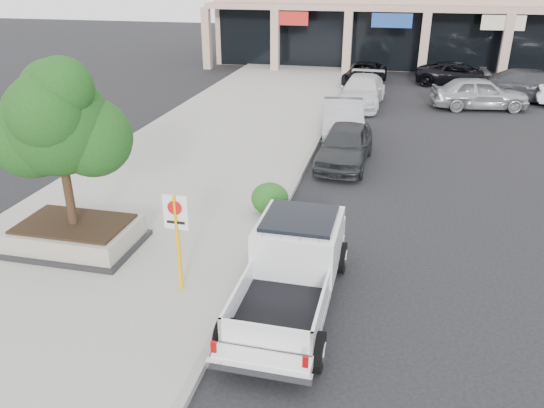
{
  "coord_description": "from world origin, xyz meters",
  "views": [
    {
      "loc": [
        1.47,
        -10.11,
        6.77
      ],
      "look_at": [
        -1.24,
        1.5,
        1.43
      ],
      "focal_mm": 35.0,
      "sensor_mm": 36.0,
      "label": 1
    }
  ],
  "objects": [
    {
      "name": "pickup_truck",
      "position": [
        -0.35,
        -0.63,
        0.86
      ],
      "size": [
        2.06,
        5.45,
        1.71
      ],
      "primitive_type": null,
      "rotation": [
        0.0,
        0.0,
        -0.01
      ],
      "color": "white",
      "rests_on": "ground"
    },
    {
      "name": "lot_car_d",
      "position": [
        5.19,
        24.74,
        0.72
      ],
      "size": [
        5.46,
        3.15,
        1.43
      ],
      "primitive_type": "imported",
      "rotation": [
        0.0,
        0.0,
        1.41
      ],
      "color": "black",
      "rests_on": "ground"
    },
    {
      "name": "lot_car_c",
      "position": [
        8.87,
        21.39,
        0.84
      ],
      "size": [
        5.79,
        2.37,
        1.68
      ],
      "primitive_type": "imported",
      "rotation": [
        0.0,
        0.0,
        1.57
      ],
      "color": "#2F3135",
      "rests_on": "ground"
    },
    {
      "name": "curb",
      "position": [
        -1.55,
        6.0,
        0.07
      ],
      "size": [
        0.2,
        52.0,
        0.15
      ],
      "primitive_type": "cube",
      "color": "gray",
      "rests_on": "ground"
    },
    {
      "name": "curb_car_c",
      "position": [
        -0.28,
        18.21,
        0.77
      ],
      "size": [
        2.47,
        5.44,
        1.54
      ],
      "primitive_type": "imported",
      "rotation": [
        0.0,
        0.0,
        -0.06
      ],
      "color": "silver",
      "rests_on": "ground"
    },
    {
      "name": "no_parking_sign",
      "position": [
        -2.8,
        -0.75,
        1.63
      ],
      "size": [
        0.55,
        0.09,
        2.3
      ],
      "color": "#F5B10C",
      "rests_on": "sidewalk"
    },
    {
      "name": "curb_car_b",
      "position": [
        -0.62,
        12.14,
        0.8
      ],
      "size": [
        2.29,
        5.0,
        1.59
      ],
      "primitive_type": "imported",
      "rotation": [
        0.0,
        0.0,
        0.13
      ],
      "color": "#97989E",
      "rests_on": "ground"
    },
    {
      "name": "lot_car_a",
      "position": [
        5.69,
        18.88,
        0.82
      ],
      "size": [
        5.1,
        2.74,
        1.65
      ],
      "primitive_type": "imported",
      "rotation": [
        0.0,
        0.0,
        1.74
      ],
      "color": "#A0A4A8",
      "rests_on": "ground"
    },
    {
      "name": "planter",
      "position": [
        -6.2,
        0.52,
        0.48
      ],
      "size": [
        3.2,
        2.2,
        0.68
      ],
      "color": "black",
      "rests_on": "sidewalk"
    },
    {
      "name": "curb_car_d",
      "position": [
        -0.5,
        23.59,
        0.69
      ],
      "size": [
        2.65,
        5.11,
        1.38
      ],
      "primitive_type": "imported",
      "rotation": [
        0.0,
        0.0,
        -0.08
      ],
      "color": "black",
      "rests_on": "ground"
    },
    {
      "name": "ground",
      "position": [
        0.0,
        0.0,
        0.0
      ],
      "size": [
        120.0,
        120.0,
        0.0
      ],
      "primitive_type": "plane",
      "color": "black",
      "rests_on": "ground"
    },
    {
      "name": "curb_car_a",
      "position": [
        -0.17,
        8.79,
        0.75
      ],
      "size": [
        1.99,
        4.49,
        1.5
      ],
      "primitive_type": "imported",
      "rotation": [
        0.0,
        0.0,
        -0.05
      ],
      "color": "#282A2C",
      "rests_on": "ground"
    },
    {
      "name": "hedge",
      "position": [
        -1.8,
        3.61,
        0.62
      ],
      "size": [
        1.1,
        0.99,
        0.93
      ],
      "primitive_type": "ellipsoid",
      "color": "#164E16",
      "rests_on": "sidewalk"
    },
    {
      "name": "planter_tree",
      "position": [
        -6.07,
        0.67,
        3.41
      ],
      "size": [
        2.9,
        2.55,
        4.0
      ],
      "color": "black",
      "rests_on": "planter"
    },
    {
      "name": "sidewalk",
      "position": [
        -5.5,
        6.0,
        0.07
      ],
      "size": [
        8.0,
        52.0,
        0.15
      ],
      "primitive_type": "cube",
      "color": "gray",
      "rests_on": "ground"
    }
  ]
}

